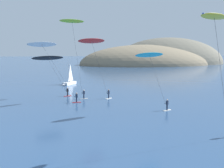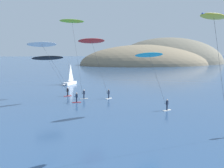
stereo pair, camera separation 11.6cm
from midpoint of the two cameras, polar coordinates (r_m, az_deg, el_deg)
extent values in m
ellipsoid|color=#84755B|center=(157.79, 7.06, 3.94)|extent=(74.13, 43.96, 22.14)
ellipsoid|color=#6B6656|center=(172.05, 11.51, 4.13)|extent=(66.05, 48.37, 30.76)
cube|color=white|center=(72.05, -8.52, 0.16)|extent=(3.65, 4.84, 0.70)
cone|color=white|center=(70.00, -9.50, -0.07)|extent=(1.67, 2.20, 0.67)
cylinder|color=#B2B2B7|center=(71.50, -8.68, 2.40)|extent=(0.12, 0.12, 5.00)
pyramid|color=white|center=(72.29, -8.32, 2.32)|extent=(0.99, 1.59, 4.25)
cylinder|color=#A5A5AD|center=(72.50, -8.29, 0.68)|extent=(0.99, 1.59, 0.08)
cube|color=silver|center=(51.63, -0.61, -2.96)|extent=(1.37, 1.31, 0.08)
cylinder|color=#192338|center=(51.55, -0.61, -2.48)|extent=(0.22, 0.22, 0.80)
cube|color=#192338|center=(51.43, -0.61, -1.71)|extent=(0.39, 0.34, 0.60)
sphere|color=#9E7051|center=(51.37, -0.61, -1.25)|extent=(0.22, 0.22, 0.22)
cylinder|color=black|center=(51.24, -0.92, -1.88)|extent=(0.30, 0.50, 0.04)
ellipsoid|color=red|center=(48.65, -4.07, 8.74)|extent=(5.43, 3.88, 1.00)
cylinder|color=#23D6DB|center=(48.65, -4.08, 8.79)|extent=(4.58, 2.65, 0.16)
cylinder|color=#333338|center=(49.72, -2.45, 3.23)|extent=(2.92, 1.64, 9.32)
ellipsoid|color=yellow|center=(26.42, 20.11, 12.76)|extent=(4.41, 3.78, 0.53)
cylinder|color=#1432E0|center=(26.43, 20.12, 12.87)|extent=(3.58, 2.80, 0.16)
cylinder|color=#333338|center=(28.53, 21.43, 1.17)|extent=(3.64, 2.80, 10.83)
cube|color=silver|center=(42.84, 11.17, -5.25)|extent=(1.50, 1.08, 0.08)
cylinder|color=#192338|center=(42.75, 11.19, -4.68)|extent=(0.22, 0.22, 0.80)
cube|color=#192338|center=(42.61, 11.21, -3.76)|extent=(0.39, 0.32, 0.60)
sphere|color=beige|center=(42.53, 11.23, -3.20)|extent=(0.22, 0.22, 0.22)
cylinder|color=black|center=(42.39, 10.86, -3.97)|extent=(0.25, 0.52, 0.04)
ellipsoid|color=#23B2C6|center=(39.48, 7.70, 5.88)|extent=(5.04, 3.19, 0.87)
cylinder|color=#DB4C38|center=(39.47, 7.70, 5.96)|extent=(4.33, 1.95, 0.16)
cylinder|color=#333338|center=(40.77, 9.34, 0.71)|extent=(2.98, 1.28, 7.17)
cube|color=red|center=(55.00, -8.92, -2.41)|extent=(1.55, 0.87, 0.08)
cylinder|color=black|center=(54.93, -8.93, -1.96)|extent=(0.22, 0.22, 0.80)
cube|color=black|center=(54.82, -8.94, -1.23)|extent=(0.39, 0.31, 0.60)
sphere|color=beige|center=(54.76, -8.95, -0.80)|extent=(0.22, 0.22, 0.22)
cylinder|color=black|center=(54.71, -9.28, -1.39)|extent=(0.24, 0.52, 0.04)
ellipsoid|color=black|center=(52.95, -12.83, 5.18)|extent=(6.14, 3.67, 0.98)
cylinder|color=white|center=(52.95, -12.83, 5.24)|extent=(5.35, 2.29, 0.16)
cylinder|color=#333338|center=(53.72, -11.02, 1.79)|extent=(3.16, 1.30, 6.29)
cube|color=red|center=(48.39, -7.13, -3.72)|extent=(1.53, 0.55, 0.08)
cylinder|color=#192338|center=(48.30, -7.14, -3.20)|extent=(0.22, 0.22, 0.80)
cube|color=#192338|center=(48.18, -7.15, -2.39)|extent=(0.38, 0.29, 0.60)
sphere|color=tan|center=(48.11, -7.16, -1.89)|extent=(0.22, 0.22, 0.22)
cylinder|color=black|center=(48.10, -7.54, -2.56)|extent=(0.19, 0.54, 0.04)
ellipsoid|color=white|center=(46.09, -13.98, 7.84)|extent=(4.83, 2.34, 0.94)
cylinder|color=black|center=(46.09, -13.98, 7.90)|extent=(4.35, 1.38, 0.16)
cylinder|color=#333338|center=(46.83, -10.68, 2.47)|extent=(5.04, 1.46, 8.70)
cube|color=silver|center=(51.60, -5.65, -3.00)|extent=(1.55, 0.64, 0.08)
cylinder|color=#192338|center=(51.53, -5.65, -2.52)|extent=(0.22, 0.22, 0.80)
cube|color=#192338|center=(51.41, -5.66, -1.75)|extent=(0.39, 0.33, 0.60)
sphere|color=beige|center=(51.35, -5.67, -1.29)|extent=(0.22, 0.22, 0.22)
cylinder|color=black|center=(51.26, -6.01, -1.92)|extent=(0.27, 0.51, 0.04)
ellipsoid|color=#8CD12D|center=(49.98, -8.05, 12.54)|extent=(4.68, 2.96, 0.72)
cylinder|color=#722DD1|center=(49.98, -8.06, 12.60)|extent=(4.08, 2.05, 0.16)
cylinder|color=#333338|center=(50.21, -7.00, 5.16)|extent=(1.65, 0.80, 12.71)
camera|label=1|loc=(0.06, -89.93, 0.01)|focal=45.00mm
camera|label=2|loc=(0.06, 90.07, -0.01)|focal=45.00mm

